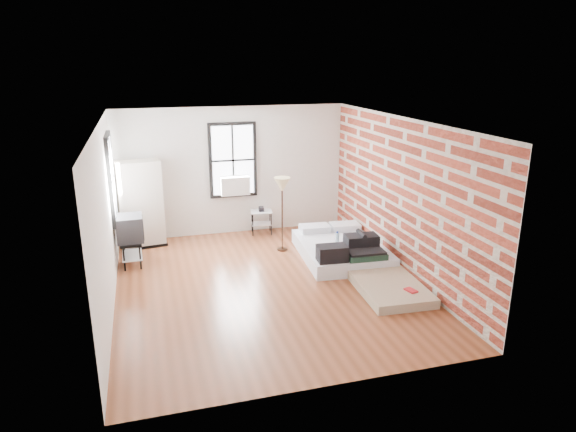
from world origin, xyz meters
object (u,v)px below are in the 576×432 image
object	(u,v)px
mattress_main	(342,248)
mattress_bare	(380,276)
tv_stand	(130,230)
side_table	(261,216)
wardrobe	(140,204)
floor_lamp	(282,189)

from	to	relation	value
mattress_main	mattress_bare	size ratio (longest dim) A/B	1.10
mattress_main	tv_stand	bearing A→B (deg)	173.62
side_table	mattress_bare	bearing A→B (deg)	-66.56
wardrobe	tv_stand	bearing A→B (deg)	-109.27
floor_lamp	mattress_main	bearing A→B (deg)	-35.10
wardrobe	side_table	size ratio (longest dim) A/B	2.93
wardrobe	side_table	world-z (taller)	wardrobe
wardrobe	floor_lamp	distance (m)	2.96
side_table	tv_stand	size ratio (longest dim) A/B	0.64
wardrobe	side_table	bearing A→B (deg)	-6.07
mattress_main	wardrobe	xyz separation A→B (m)	(-3.74, 1.78, 0.71)
floor_lamp	tv_stand	bearing A→B (deg)	179.39
mattress_main	wardrobe	bearing A→B (deg)	158.78
side_table	floor_lamp	bearing A→B (deg)	-81.61
floor_lamp	tv_stand	distance (m)	3.00
wardrobe	side_table	xyz separation A→B (m)	(2.56, 0.07, -0.49)
mattress_main	wardrobe	size ratio (longest dim) A/B	1.23
mattress_main	mattress_bare	xyz separation A→B (m)	(0.19, -1.32, -0.06)
side_table	floor_lamp	world-z (taller)	floor_lamp
side_table	floor_lamp	distance (m)	1.45
tv_stand	wardrobe	bearing A→B (deg)	77.10
wardrobe	mattress_bare	bearing A→B (deg)	-45.87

